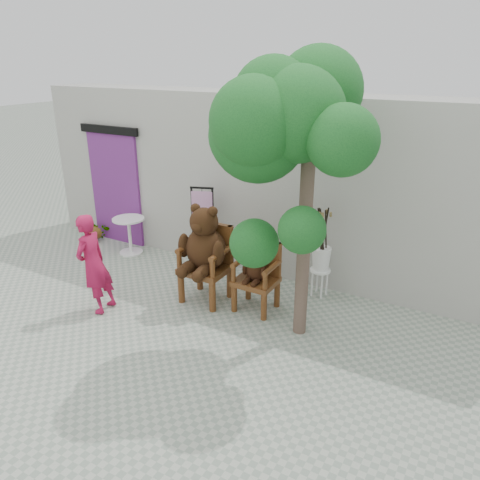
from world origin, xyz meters
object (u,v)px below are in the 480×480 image
at_px(chair_big, 205,248).
at_px(chair_small, 258,271).
at_px(person, 94,264).
at_px(tree, 280,125).
at_px(stool_bucket, 321,258).
at_px(cafe_table, 129,231).
at_px(display_stand, 203,239).

bearing_deg(chair_big, chair_small, 11.12).
xyz_separation_m(person, tree, (2.58, 0.71, 2.07)).
height_order(person, stool_bucket, person).
relative_size(person, tree, 0.40).
xyz_separation_m(chair_big, cafe_table, (-2.27, 0.83, -0.42)).
height_order(chair_big, cafe_table, chair_big).
bearing_deg(cafe_table, chair_small, -12.24).
bearing_deg(cafe_table, person, -61.33).
relative_size(cafe_table, tree, 0.19).
bearing_deg(tree, person, -164.55).
relative_size(chair_big, cafe_table, 2.18).
height_order(display_stand, stool_bucket, display_stand).
relative_size(chair_big, chair_small, 1.49).
distance_m(cafe_table, display_stand, 1.66).
xyz_separation_m(chair_big, tree, (1.33, -0.33, 1.94)).
xyz_separation_m(display_stand, stool_bucket, (2.12, 0.09, 0.06)).
bearing_deg(chair_small, chair_big, -168.88).
distance_m(cafe_table, tree, 4.46).
height_order(chair_big, stool_bucket, chair_big).
bearing_deg(tree, cafe_table, 162.14).
xyz_separation_m(stool_bucket, tree, (-0.16, -1.30, 2.16)).
xyz_separation_m(chair_big, chair_small, (0.81, 0.16, -0.26)).
height_order(chair_small, cafe_table, chair_small).
relative_size(display_stand, tree, 0.41).
bearing_deg(display_stand, chair_small, -46.07).
relative_size(display_stand, stool_bucket, 1.04).
distance_m(chair_small, person, 2.39).
bearing_deg(stool_bucket, display_stand, -177.58).
relative_size(chair_big, display_stand, 1.02).
bearing_deg(chair_big, person, -140.08).
xyz_separation_m(cafe_table, display_stand, (1.65, 0.05, 0.14)).
bearing_deg(chair_small, cafe_table, 167.76).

